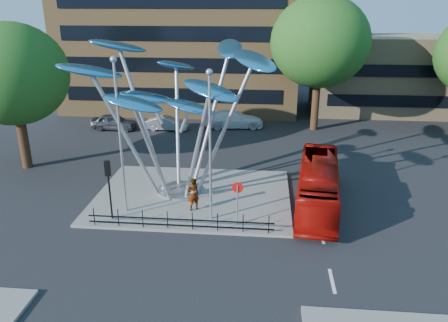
# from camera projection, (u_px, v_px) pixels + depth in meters

# --- Properties ---
(ground) EXTENTS (120.00, 120.00, 0.00)m
(ground) POSITION_uv_depth(u_px,v_px,m) (194.00, 249.00, 21.68)
(ground) COLOR black
(ground) RESTS_ON ground
(traffic_island) EXTENTS (12.00, 9.00, 0.15)m
(traffic_island) POSITION_uv_depth(u_px,v_px,m) (193.00, 196.00, 27.34)
(traffic_island) COLOR slate
(traffic_island) RESTS_ON ground
(low_building_near) EXTENTS (15.00, 8.00, 8.00)m
(low_building_near) POSITION_uv_depth(u_px,v_px,m) (384.00, 75.00, 46.84)
(low_building_near) COLOR tan
(low_building_near) RESTS_ON ground
(tree_right) EXTENTS (8.80, 8.80, 12.11)m
(tree_right) POSITION_uv_depth(u_px,v_px,m) (320.00, 42.00, 38.67)
(tree_right) COLOR black
(tree_right) RESTS_ON ground
(tree_left) EXTENTS (7.60, 7.60, 10.32)m
(tree_left) POSITION_uv_depth(u_px,v_px,m) (12.00, 75.00, 29.86)
(tree_left) COLOR black
(tree_left) RESTS_ON ground
(leaf_sculpture) EXTENTS (12.72, 9.54, 9.51)m
(leaf_sculpture) POSITION_uv_depth(u_px,v_px,m) (174.00, 86.00, 25.68)
(leaf_sculpture) COLOR #9EA0A5
(leaf_sculpture) RESTS_ON traffic_island
(street_lamp_left) EXTENTS (0.36, 0.36, 8.80)m
(street_lamp_left) POSITION_uv_depth(u_px,v_px,m) (119.00, 124.00, 23.46)
(street_lamp_left) COLOR #9EA0A5
(street_lamp_left) RESTS_ON traffic_island
(street_lamp_right) EXTENTS (0.36, 0.36, 8.30)m
(street_lamp_right) POSITION_uv_depth(u_px,v_px,m) (210.00, 134.00, 22.65)
(street_lamp_right) COLOR #9EA0A5
(street_lamp_right) RESTS_ON traffic_island
(traffic_light_island) EXTENTS (0.28, 0.18, 3.42)m
(traffic_light_island) POSITION_uv_depth(u_px,v_px,m) (108.00, 178.00, 23.54)
(traffic_light_island) COLOR black
(traffic_light_island) RESTS_ON traffic_island
(no_entry_sign_island) EXTENTS (0.60, 0.10, 2.45)m
(no_entry_sign_island) POSITION_uv_depth(u_px,v_px,m) (238.00, 196.00, 23.21)
(no_entry_sign_island) COLOR #9EA0A5
(no_entry_sign_island) RESTS_ON traffic_island
(pedestrian_railing_front) EXTENTS (10.00, 0.06, 1.00)m
(pedestrian_railing_front) POSITION_uv_depth(u_px,v_px,m) (180.00, 222.00, 23.16)
(pedestrian_railing_front) COLOR black
(pedestrian_railing_front) RESTS_ON traffic_island
(red_bus) EXTENTS (3.34, 9.64, 2.63)m
(red_bus) POSITION_uv_depth(u_px,v_px,m) (318.00, 185.00, 25.87)
(red_bus) COLOR #960B06
(red_bus) RESTS_ON ground
(pedestrian) EXTENTS (0.86, 0.78, 1.98)m
(pedestrian) POSITION_uv_depth(u_px,v_px,m) (193.00, 194.00, 25.04)
(pedestrian) COLOR gray
(pedestrian) RESTS_ON traffic_island
(parked_car_left) EXTENTS (4.42, 1.98, 1.48)m
(parked_car_left) POSITION_uv_depth(u_px,v_px,m) (114.00, 122.00, 41.15)
(parked_car_left) COLOR #414248
(parked_car_left) RESTS_ON ground
(parked_car_mid) EXTENTS (3.96, 1.54, 1.29)m
(parked_car_mid) POSITION_uv_depth(u_px,v_px,m) (167.00, 123.00, 41.04)
(parked_car_mid) COLOR #9CA0A3
(parked_car_mid) RESTS_ON ground
(parked_car_right) EXTENTS (5.80, 2.92, 1.62)m
(parked_car_right) POSITION_uv_depth(u_px,v_px,m) (234.00, 119.00, 41.83)
(parked_car_right) COLOR silver
(parked_car_right) RESTS_ON ground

